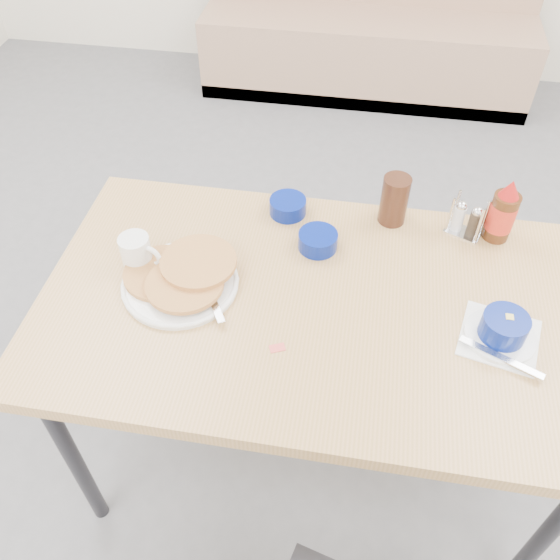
% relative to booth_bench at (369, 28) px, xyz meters
% --- Properties ---
extents(ground, '(6.00, 6.00, 0.00)m').
position_rel_booth_bench_xyz_m(ground, '(0.00, -2.78, -0.35)').
color(ground, slate).
rests_on(ground, ground).
extents(booth_bench, '(1.90, 0.56, 1.22)m').
position_rel_booth_bench_xyz_m(booth_bench, '(0.00, 0.00, 0.00)').
color(booth_bench, tan).
rests_on(booth_bench, ground).
extents(dining_table, '(1.40, 0.80, 0.76)m').
position_rel_booth_bench_xyz_m(dining_table, '(0.00, -2.53, 0.35)').
color(dining_table, tan).
rests_on(dining_table, ground).
extents(pancake_plate, '(0.30, 0.29, 0.05)m').
position_rel_booth_bench_xyz_m(pancake_plate, '(-0.36, -2.53, 0.43)').
color(pancake_plate, white).
rests_on(pancake_plate, dining_table).
extents(coffee_mug, '(0.12, 0.08, 0.09)m').
position_rel_booth_bench_xyz_m(coffee_mug, '(-0.48, -2.48, 0.46)').
color(coffee_mug, white).
rests_on(coffee_mug, dining_table).
extents(grits_setting, '(0.21, 0.22, 0.07)m').
position_rel_booth_bench_xyz_m(grits_setting, '(0.43, -2.58, 0.44)').
color(grits_setting, white).
rests_on(grits_setting, dining_table).
extents(creamer_bowl, '(0.10, 0.10, 0.05)m').
position_rel_booth_bench_xyz_m(creamer_bowl, '(-0.13, -2.21, 0.43)').
color(creamer_bowl, navy).
rests_on(creamer_bowl, dining_table).
extents(butter_bowl, '(0.11, 0.11, 0.05)m').
position_rel_booth_bench_xyz_m(butter_bowl, '(-0.03, -2.34, 0.43)').
color(butter_bowl, navy).
rests_on(butter_bowl, dining_table).
extents(amber_tumbler, '(0.09, 0.09, 0.14)m').
position_rel_booth_bench_xyz_m(amber_tumbler, '(0.16, -2.19, 0.48)').
color(amber_tumbler, '#351B11').
rests_on(amber_tumbler, dining_table).
extents(condiment_caddy, '(0.11, 0.09, 0.12)m').
position_rel_booth_bench_xyz_m(condiment_caddy, '(0.36, -2.22, 0.45)').
color(condiment_caddy, silver).
rests_on(condiment_caddy, dining_table).
extents(syrup_bottle, '(0.07, 0.07, 0.19)m').
position_rel_booth_bench_xyz_m(syrup_bottle, '(0.44, -2.22, 0.49)').
color(syrup_bottle, '#47230F').
rests_on(syrup_bottle, dining_table).
extents(sugar_wrapper, '(0.04, 0.04, 0.00)m').
position_rel_booth_bench_xyz_m(sugar_wrapper, '(-0.08, -2.69, 0.41)').
color(sugar_wrapper, '#E1514B').
rests_on(sugar_wrapper, dining_table).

